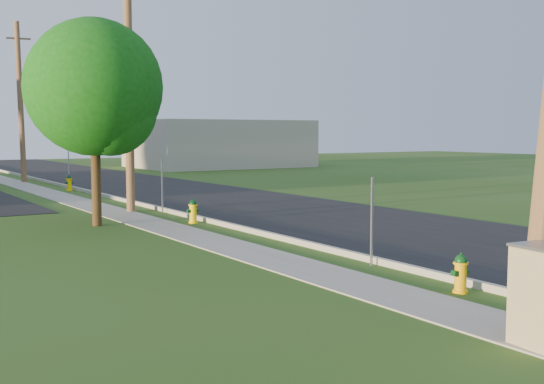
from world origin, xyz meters
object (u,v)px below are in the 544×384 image
object	(u,v)px
tree_verge	(98,93)
hydrant_near	(461,273)
hydrant_far	(69,183)
utility_pole_far	(20,102)
utility_pole_mid	(129,79)
hydrant_mid	(193,211)

from	to	relation	value
tree_verge	hydrant_near	distance (m)	13.46
tree_verge	hydrant_far	size ratio (longest dim) A/B	7.89
utility_pole_far	hydrant_near	world-z (taller)	utility_pole_far
utility_pole_mid	hydrant_mid	distance (m)	6.18
tree_verge	utility_pole_mid	bearing A→B (deg)	54.83
hydrant_mid	utility_pole_mid	bearing A→B (deg)	98.19
hydrant_mid	utility_pole_far	bearing A→B (deg)	91.54
utility_pole_mid	hydrant_far	bearing A→B (deg)	86.35
tree_verge	hydrant_near	size ratio (longest dim) A/B	8.65
hydrant_far	utility_pole_far	bearing A→B (deg)	95.20
tree_verge	hydrant_far	xyz separation A→B (m)	(2.86, 13.69, -3.84)
hydrant_near	tree_verge	bearing A→B (deg)	102.21
utility_pole_far	tree_verge	bearing A→B (deg)	-95.92
utility_pole_mid	hydrant_near	bearing A→B (deg)	-88.04
utility_pole_mid	hydrant_near	xyz separation A→B (m)	(0.54, -15.70, -4.58)
utility_pole_mid	hydrant_far	xyz separation A→B (m)	(0.67, 10.59, -4.54)
hydrant_near	hydrant_mid	xyz separation A→B (m)	(0.06, 11.57, 0.02)
hydrant_mid	hydrant_far	xyz separation A→B (m)	(0.08, 14.71, 0.01)
utility_pole_mid	tree_verge	bearing A→B (deg)	-125.17
utility_pole_far	hydrant_far	bearing A→B (deg)	-84.80
hydrant_mid	tree_verge	bearing A→B (deg)	159.83
utility_pole_far	hydrant_mid	size ratio (longest dim) A/B	11.76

